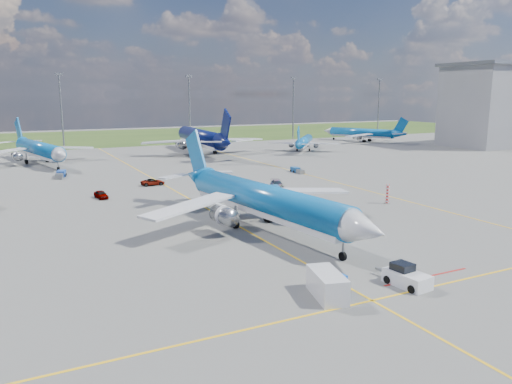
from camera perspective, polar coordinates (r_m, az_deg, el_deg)
name	(u,v)px	position (r m, az deg, el deg)	size (l,w,h in m)	color
ground	(260,238)	(58.31, 0.47, -5.30)	(400.00, 400.00, 0.00)	#585855
grass_strip	(81,138)	(202.07, -19.41, 5.81)	(400.00, 80.00, 0.01)	#2D4719
taxiway_lines	(185,196)	(83.27, -8.15, -0.41)	(60.25, 160.00, 0.02)	yellow
floodlight_masts	(129,107)	(163.72, -14.31, 9.41)	(202.20, 0.50, 22.70)	slate
terminal_building	(506,105)	(182.31, 26.66, 8.89)	(42.00, 22.00, 26.00)	gray
warning_post	(387,194)	(78.84, 14.79, -0.21)	(0.50, 0.50, 3.00)	red
bg_jet_nnw	(40,164)	(130.40, -23.41, 2.94)	(29.94, 39.29, 10.29)	#0C62AC
bg_jet_n	(201,153)	(143.40, -6.27, 4.45)	(37.01, 48.57, 12.72)	#081044
bg_jet_ne	(304,150)	(150.10, 5.52, 4.76)	(22.54, 29.58, 7.75)	#0C62AC
bg_jet_ene	(361,141)	(181.67, 11.92, 5.67)	(25.57, 33.56, 8.79)	#0C62AC
main_airliner	(264,230)	(61.92, 0.92, -4.32)	(31.97, 41.96, 10.99)	#0C62AC
pushback_tug	(406,277)	(46.19, 16.78, -9.27)	(2.56, 5.74, 1.91)	silver
uld_container	(332,283)	(43.23, 8.70, -10.28)	(1.62, 2.02, 1.62)	blue
service_van	(327,285)	(42.18, 8.13, -10.45)	(2.12, 4.83, 2.12)	silver
service_car_a	(101,195)	(83.92, -17.29, -0.28)	(1.50, 3.73, 1.27)	#999999
service_car_b	(153,182)	(93.59, -11.71, 1.11)	(2.00, 4.33, 1.20)	#999999
service_car_c	(277,184)	(89.23, 2.44, 0.90)	(1.88, 4.63, 1.35)	#999999
baggage_tug_w	(276,190)	(84.32, 2.28, 0.20)	(2.75, 5.16, 1.12)	#185793
baggage_tug_c	(61,174)	(108.08, -21.44, 1.88)	(2.66, 5.60, 1.22)	#1B47A3
baggage_tug_e	(297,170)	(107.09, 4.71, 2.49)	(1.66, 4.72, 1.04)	#164B88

